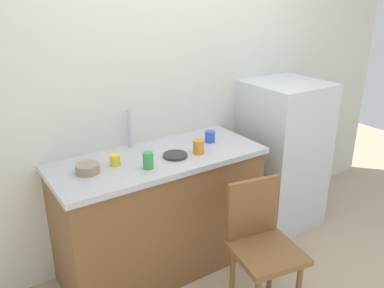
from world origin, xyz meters
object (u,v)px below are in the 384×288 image
at_px(terracotta_bowl, 88,168).
at_px(refrigerator, 282,154).
at_px(hotplate, 175,155).
at_px(cup_green, 148,160).
at_px(chair, 262,243).
at_px(cup_yellow, 115,160).
at_px(cup_blue, 210,137).
at_px(cup_orange, 199,147).

bearing_deg(terracotta_bowl, refrigerator, -0.13).
relative_size(hotplate, cup_green, 1.56).
height_order(chair, cup_green, cup_green).
xyz_separation_m(terracotta_bowl, cup_yellow, (0.19, 0.01, 0.01)).
relative_size(terracotta_bowl, cup_blue, 1.79).
relative_size(terracotta_bowl, cup_green, 1.38).
relative_size(chair, cup_blue, 10.53).
bearing_deg(terracotta_bowl, cup_green, -23.21).
bearing_deg(hotplate, cup_orange, -11.55).
xyz_separation_m(refrigerator, terracotta_bowl, (-1.73, 0.00, 0.30)).
height_order(refrigerator, cup_orange, refrigerator).
relative_size(refrigerator, chair, 1.44).
bearing_deg(chair, cup_green, 139.12).
bearing_deg(cup_green, refrigerator, 6.03).
height_order(chair, cup_blue, cup_blue).
bearing_deg(cup_orange, terracotta_bowl, 170.98).
xyz_separation_m(chair, terracotta_bowl, (-0.82, 0.74, 0.45)).
xyz_separation_m(cup_orange, cup_yellow, (-0.57, 0.13, -0.01)).
bearing_deg(cup_green, terracotta_bowl, 156.79).
bearing_deg(cup_yellow, cup_green, -45.55).
relative_size(chair, cup_yellow, 12.12).
xyz_separation_m(chair, cup_orange, (-0.06, 0.62, 0.47)).
bearing_deg(cup_yellow, refrigerator, -0.59).
bearing_deg(hotplate, chair, -70.19).
distance_m(refrigerator, cup_green, 1.42).
height_order(terracotta_bowl, hotplate, terracotta_bowl).
distance_m(refrigerator, hotplate, 1.18).
distance_m(hotplate, cup_yellow, 0.41).
height_order(hotplate, cup_green, cup_green).
bearing_deg(cup_yellow, cup_orange, -13.10).
xyz_separation_m(refrigerator, cup_yellow, (-1.54, 0.02, 0.31)).
height_order(terracotta_bowl, cup_green, cup_green).
height_order(refrigerator, cup_blue, refrigerator).
xyz_separation_m(hotplate, cup_blue, (0.37, 0.10, 0.03)).
bearing_deg(chair, cup_yellow, 140.38).
xyz_separation_m(cup_orange, cup_green, (-0.41, -0.03, 0.01)).
height_order(cup_blue, cup_yellow, cup_blue).
relative_size(chair, terracotta_bowl, 5.90).
xyz_separation_m(hotplate, cup_green, (-0.24, -0.06, 0.04)).
bearing_deg(hotplate, cup_blue, 15.57).
relative_size(terracotta_bowl, hotplate, 0.89).
xyz_separation_m(hotplate, cup_yellow, (-0.40, 0.10, 0.03)).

